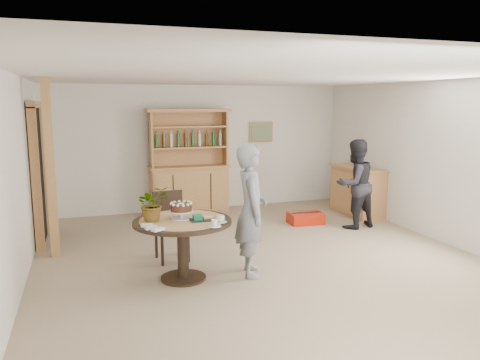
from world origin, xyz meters
name	(u,v)px	position (x,y,z in m)	size (l,w,h in m)	color
ground	(263,262)	(0.00, 0.00, 0.00)	(7.00, 7.00, 0.00)	tan
room_shell	(264,135)	(0.00, 0.01, 1.74)	(6.04, 7.04, 2.52)	white
doorway	(38,172)	(-2.93, 2.00, 1.11)	(0.13, 1.10, 2.18)	black
pine_post	(50,169)	(-2.70, 1.20, 1.25)	(0.12, 0.12, 2.50)	tan
hutch	(189,178)	(-0.30, 3.24, 0.69)	(1.62, 0.54, 2.04)	tan
sideboard	(357,191)	(2.74, 2.00, 0.47)	(0.54, 1.26, 0.94)	tan
dining_table	(183,232)	(-1.16, -0.26, 0.60)	(1.20, 1.20, 0.76)	black
dining_chair	(170,221)	(-1.17, 0.57, 0.54)	(0.45, 0.45, 0.95)	black
birthday_cake	(181,209)	(-1.16, -0.21, 0.88)	(0.30, 0.30, 0.20)	white
flower_vase	(152,203)	(-1.51, -0.21, 0.97)	(0.38, 0.33, 0.42)	#3F7233
gift_tray	(202,218)	(-0.95, -0.38, 0.79)	(0.30, 0.20, 0.08)	black
coffee_cup_a	(220,219)	(-0.76, -0.54, 0.80)	(0.15, 0.15, 0.09)	white
coffee_cup_b	(215,224)	(-0.88, -0.71, 0.79)	(0.15, 0.15, 0.08)	white
napkins	(152,227)	(-1.57, -0.57, 0.77)	(0.24, 0.33, 0.03)	white
teen_boy	(251,210)	(-0.31, -0.36, 0.83)	(0.61, 0.40, 1.66)	slate
adult_person	(355,184)	(2.16, 1.18, 0.77)	(0.75, 0.58, 1.54)	black
red_suitcase	(305,218)	(1.49, 1.69, 0.10)	(0.62, 0.44, 0.21)	red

